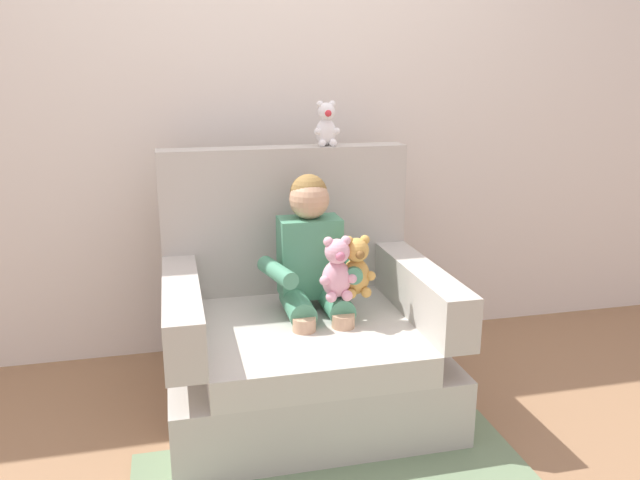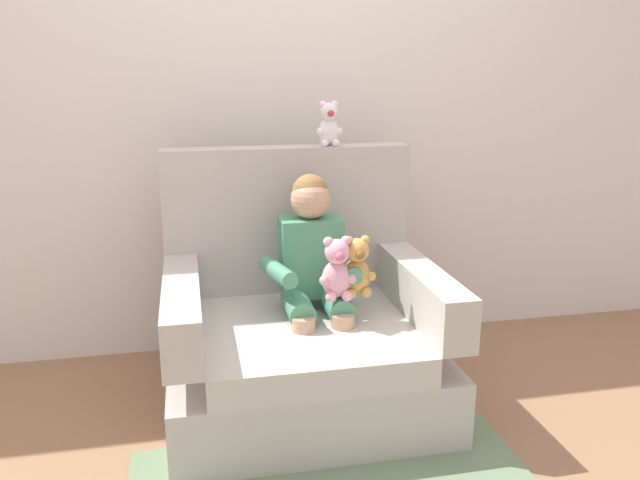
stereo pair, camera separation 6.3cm
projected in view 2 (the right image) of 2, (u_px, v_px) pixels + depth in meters
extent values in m
plane|color=#936D4C|center=(304.00, 406.00, 2.73)|extent=(8.00, 8.00, 0.00)
cube|color=silver|center=(275.00, 90.00, 3.10)|extent=(6.00, 0.10, 2.60)
cube|color=#BCB7AD|center=(304.00, 376.00, 2.69)|extent=(1.12, 0.94, 0.28)
cube|color=beige|center=(307.00, 339.00, 2.58)|extent=(0.84, 0.80, 0.12)
cube|color=#BCB7AD|center=(287.00, 219.00, 2.92)|extent=(1.12, 0.14, 0.67)
cube|color=#BCB7AD|center=(182.00, 310.00, 2.43)|extent=(0.14, 0.80, 0.21)
cube|color=#BCB7AD|center=(422.00, 292.00, 2.63)|extent=(0.14, 0.80, 0.21)
cube|color=#4C9370|center=(311.00, 256.00, 2.71)|extent=(0.26, 0.16, 0.34)
sphere|color=tan|center=(310.00, 199.00, 2.65)|extent=(0.17, 0.17, 0.17)
sphere|color=olive|center=(310.00, 193.00, 2.65)|extent=(0.16, 0.16, 0.16)
cylinder|color=#4C9370|center=(298.00, 306.00, 2.62)|extent=(0.11, 0.26, 0.11)
cylinder|color=tan|center=(304.00, 352.00, 2.54)|extent=(0.09, 0.09, 0.30)
cylinder|color=#4C9370|center=(336.00, 303.00, 2.65)|extent=(0.11, 0.26, 0.11)
cylinder|color=tan|center=(343.00, 349.00, 2.57)|extent=(0.09, 0.09, 0.30)
cylinder|color=#4C9370|center=(278.00, 272.00, 2.57)|extent=(0.13, 0.27, 0.07)
cylinder|color=#4C9370|center=(354.00, 267.00, 2.64)|extent=(0.13, 0.27, 0.07)
ellipsoid|color=#EAA8BC|center=(336.00, 279.00, 2.54)|extent=(0.12, 0.10, 0.16)
sphere|color=#EAA8BC|center=(337.00, 252.00, 2.50)|extent=(0.10, 0.10, 0.10)
sphere|color=#CC6684|center=(340.00, 257.00, 2.46)|extent=(0.04, 0.04, 0.04)
sphere|color=#EAA8BC|center=(328.00, 242.00, 2.49)|extent=(0.04, 0.04, 0.04)
sphere|color=#EAA8BC|center=(324.00, 281.00, 2.50)|extent=(0.04, 0.04, 0.04)
sphere|color=#EAA8BC|center=(331.00, 297.00, 2.50)|extent=(0.04, 0.04, 0.04)
sphere|color=#EAA8BC|center=(346.00, 241.00, 2.50)|extent=(0.04, 0.04, 0.04)
sphere|color=#EAA8BC|center=(352.00, 279.00, 2.52)|extent=(0.04, 0.04, 0.04)
sphere|color=#EAA8BC|center=(347.00, 296.00, 2.52)|extent=(0.04, 0.04, 0.04)
ellipsoid|color=gold|center=(356.00, 277.00, 2.57)|extent=(0.12, 0.10, 0.15)
sphere|color=gold|center=(357.00, 250.00, 2.54)|extent=(0.10, 0.10, 0.10)
sphere|color=brown|center=(360.00, 255.00, 2.50)|extent=(0.04, 0.04, 0.04)
sphere|color=gold|center=(349.00, 241.00, 2.52)|extent=(0.04, 0.04, 0.04)
sphere|color=gold|center=(345.00, 278.00, 2.53)|extent=(0.04, 0.04, 0.04)
sphere|color=gold|center=(351.00, 294.00, 2.54)|extent=(0.04, 0.04, 0.04)
sphere|color=gold|center=(365.00, 240.00, 2.54)|extent=(0.04, 0.04, 0.04)
sphere|color=gold|center=(371.00, 276.00, 2.56)|extent=(0.04, 0.04, 0.04)
sphere|color=gold|center=(366.00, 293.00, 2.55)|extent=(0.04, 0.04, 0.04)
ellipsoid|color=white|center=(329.00, 132.00, 2.85)|extent=(0.09, 0.08, 0.12)
sphere|color=white|center=(329.00, 111.00, 2.82)|extent=(0.08, 0.08, 0.08)
sphere|color=#DB333D|center=(331.00, 113.00, 2.79)|extent=(0.03, 0.03, 0.03)
sphere|color=white|center=(323.00, 104.00, 2.81)|extent=(0.03, 0.03, 0.03)
sphere|color=white|center=(320.00, 131.00, 2.82)|extent=(0.03, 0.03, 0.03)
sphere|color=white|center=(325.00, 143.00, 2.82)|extent=(0.03, 0.03, 0.03)
sphere|color=white|center=(335.00, 104.00, 2.82)|extent=(0.03, 0.03, 0.03)
sphere|color=white|center=(339.00, 131.00, 2.84)|extent=(0.03, 0.03, 0.03)
sphere|color=white|center=(336.00, 143.00, 2.83)|extent=(0.03, 0.03, 0.03)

